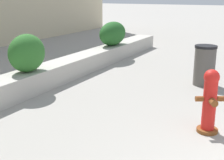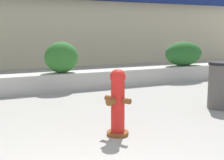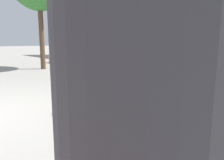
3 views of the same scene
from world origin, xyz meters
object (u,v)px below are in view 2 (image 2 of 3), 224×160
object	(u,v)px
hedge_bush_2	(61,57)
trash_bin	(220,85)
fire_hydrant	(118,102)
hedge_bush_3	(184,54)

from	to	relation	value
hedge_bush_2	trash_bin	bearing A→B (deg)	-54.29
hedge_bush_2	fire_hydrant	bearing A→B (deg)	-94.10
hedge_bush_2	fire_hydrant	size ratio (longest dim) A/B	0.88
fire_hydrant	trash_bin	distance (m)	2.89
hedge_bush_3	trash_bin	world-z (taller)	hedge_bush_3
hedge_bush_2	hedge_bush_3	world-z (taller)	hedge_bush_2
hedge_bush_3	trash_bin	bearing A→B (deg)	-116.55
fire_hydrant	trash_bin	bearing A→B (deg)	13.06
hedge_bush_2	fire_hydrant	xyz separation A→B (m)	(-0.30, -4.15, -0.38)
hedge_bush_2	hedge_bush_3	bearing A→B (deg)	0.00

